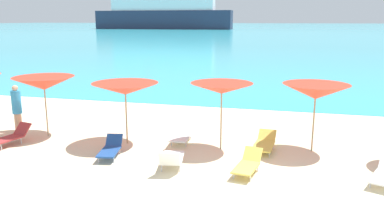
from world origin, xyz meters
TOP-DOWN VIEW (x-y plane):
  - ground_plane at (0.00, 10.00)m, footprint 50.00×100.00m
  - ocean_water at (0.00, 229.64)m, footprint 650.00×440.00m
  - umbrella_1 at (-8.18, 3.26)m, footprint 2.40×2.40m
  - umbrella_2 at (-4.86, 3.11)m, footprint 2.45×2.45m
  - umbrella_3 at (-1.52, 3.30)m, footprint 2.09×2.09m
  - umbrella_4 at (1.48, 3.85)m, footprint 2.16×2.16m
  - lounge_chair_3 at (-8.78, 1.95)m, footprint 0.89×1.62m
  - lounge_chair_5 at (-3.03, 3.80)m, footprint 0.70×1.59m
  - lounge_chair_7 at (-0.07, 3.54)m, footprint 0.74×1.66m
  - lounge_chair_8 at (-2.60, 1.18)m, footprint 0.89×1.57m
  - lounge_chair_9 at (-4.81, 1.69)m, footprint 0.80×1.48m
  - lounge_chair_10 at (-0.38, 1.38)m, footprint 0.77×1.51m
  - beachgoer_2 at (-9.71, 3.57)m, footprint 0.37×0.37m
  - cruise_ship at (-57.46, 162.66)m, footprint 62.94×7.59m

SIDE VIEW (x-z plane):
  - ground_plane at x=0.00m, z-range -0.30..0.00m
  - ocean_water at x=0.00m, z-range 0.00..0.02m
  - lounge_chair_7 at x=-0.07m, z-range -0.01..0.53m
  - lounge_chair_5 at x=-3.03m, z-range 0.00..0.52m
  - lounge_chair_9 at x=-4.81m, z-range -0.02..0.57m
  - lounge_chair_10 at x=-0.38m, z-range -0.01..0.59m
  - lounge_chair_3 at x=-8.78m, z-range -0.02..0.62m
  - lounge_chair_8 at x=-2.60m, z-range -0.04..0.70m
  - beachgoer_2 at x=-9.71m, z-range 0.05..1.87m
  - umbrella_2 at x=-4.86m, z-range 0.88..3.07m
  - umbrella_1 at x=-8.18m, z-range 0.88..3.14m
  - umbrella_4 at x=1.48m, z-range 0.89..3.17m
  - umbrella_3 at x=-1.52m, z-range 0.96..3.24m
  - cruise_ship at x=-57.46m, z-range -2.60..19.58m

